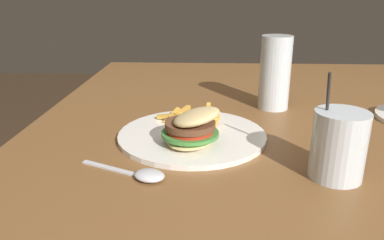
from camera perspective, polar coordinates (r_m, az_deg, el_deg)
The scene contains 5 objects.
dining_table at distance 0.84m, azimuth 16.03°, elevation -10.28°, with size 1.63×1.20×0.77m.
meal_plate_near at distance 0.75m, azimuth 0.03°, elevation -1.75°, with size 0.30×0.30×0.09m.
beer_glass at distance 0.96m, azimuth 12.51°, elevation 6.68°, with size 0.08×0.08×0.18m.
juice_glass at distance 0.64m, azimuth 21.38°, elevation -3.97°, with size 0.09×0.09×0.17m.
spoon at distance 0.62m, azimuth -7.15°, elevation -8.26°, with size 0.09×0.16×0.01m.
Camera 1 is at (0.71, -0.20, 1.06)m, focal length 35.00 mm.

